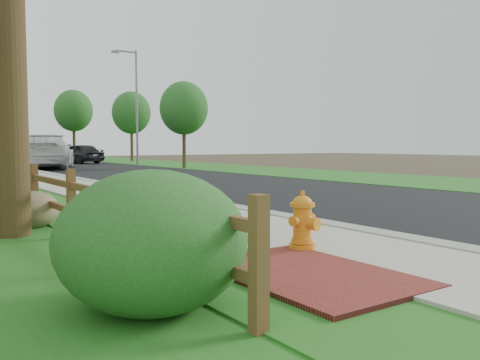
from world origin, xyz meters
TOP-DOWN VIEW (x-y plane):
  - ground at (0.00, 0.00)m, footprint 120.00×120.00m
  - road at (4.60, 35.00)m, footprint 8.00×90.00m
  - wet_gutter at (0.75, 35.00)m, footprint 0.50×90.00m
  - verge_far at (11.50, 35.00)m, footprint 6.00×90.00m
  - brick_patch at (-2.20, -1.00)m, footprint 1.60×2.40m
  - ranch_fence at (-3.60, 6.40)m, footprint 0.12×16.92m
  - fire_hydrant at (-1.42, -0.04)m, footprint 0.51×0.41m
  - white_suv at (2.00, 27.17)m, footprint 5.05×7.60m
  - dark_car_mid at (6.08, 34.18)m, footprint 3.14×4.81m
  - streetlight at (8.55, 29.04)m, footprint 1.88×0.21m
  - boulder at (-3.90, 4.24)m, footprint 1.03×0.79m
  - shrub_a at (-4.01, -1.00)m, footprint 1.83×1.83m
  - tree_near_right at (9.00, 22.59)m, footprint 2.96×2.96m
  - tree_mid_right at (11.61, 37.06)m, footprint 3.36×3.36m
  - tree_far_right at (9.07, 45.41)m, footprint 3.70×3.70m

SIDE VIEW (x-z plane):
  - ground at x=0.00m, z-range 0.00..0.00m
  - road at x=4.60m, z-range 0.00..0.02m
  - verge_far at x=11.50m, z-range 0.00..0.04m
  - wet_gutter at x=0.75m, z-range 0.02..0.02m
  - brick_patch at x=-2.20m, z-range 0.00..0.11m
  - boulder at x=-3.90m, z-range 0.00..0.67m
  - fire_hydrant at x=-1.42m, z-range 0.07..0.84m
  - ranch_fence at x=-3.60m, z-range 0.07..1.17m
  - shrub_a at x=-4.01m, z-range 0.00..1.26m
  - dark_car_mid at x=6.08m, z-range 0.02..1.54m
  - white_suv at x=2.00m, z-range 0.02..2.06m
  - tree_near_right at x=9.00m, z-range 1.02..6.34m
  - tree_mid_right at x=11.61m, z-range 1.19..7.28m
  - streetlight at x=8.55m, z-range 0.54..8.67m
  - tree_far_right at x=9.07m, z-range 1.36..8.19m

